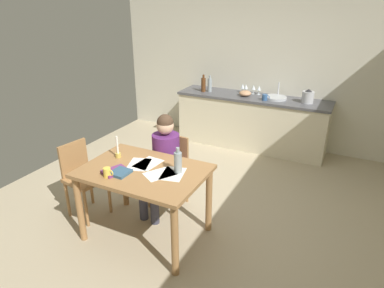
{
  "coord_description": "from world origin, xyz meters",
  "views": [
    {
      "loc": [
        1.55,
        -3.12,
        2.38
      ],
      "look_at": [
        -0.06,
        0.08,
        0.85
      ],
      "focal_mm": 31.64,
      "sensor_mm": 36.0,
      "label": 1
    }
  ],
  "objects_px": {
    "dining_table": "(144,180)",
    "wine_glass_back_right": "(243,86)",
    "wine_bottle_on_table": "(178,162)",
    "wine_glass_near_sink": "(259,88)",
    "book_magazine": "(120,173)",
    "teacup_on_counter": "(265,97)",
    "sink_unit": "(275,98)",
    "person_seated": "(163,158)",
    "mixing_bowl": "(245,93)",
    "wine_glass_by_kettle": "(254,88)",
    "chair_side_empty": "(82,176)",
    "stovetop_kettle": "(308,97)",
    "book_cookery": "(115,171)",
    "bottle_oil": "(203,84)",
    "chair_at_table": "(170,168)",
    "bottle_vinegar": "(210,85)",
    "candlestick": "(118,152)",
    "coffee_mug": "(107,172)",
    "wine_glass_back_left": "(246,87)"
  },
  "relations": [
    {
      "from": "wine_glass_by_kettle",
      "to": "wine_glass_back_right",
      "type": "relative_size",
      "value": 1.0
    },
    {
      "from": "dining_table",
      "to": "wine_glass_back_left",
      "type": "distance_m",
      "value": 3.03
    },
    {
      "from": "wine_glass_by_kettle",
      "to": "wine_glass_near_sink",
      "type": "bearing_deg",
      "value": 0.0
    },
    {
      "from": "book_magazine",
      "to": "wine_glass_back_left",
      "type": "bearing_deg",
      "value": 87.14
    },
    {
      "from": "candlestick",
      "to": "bottle_oil",
      "type": "relative_size",
      "value": 0.84
    },
    {
      "from": "book_cookery",
      "to": "bottle_oil",
      "type": "bearing_deg",
      "value": 120.05
    },
    {
      "from": "person_seated",
      "to": "wine_glass_by_kettle",
      "type": "xyz_separation_m",
      "value": [
        0.31,
        2.48,
        0.33
      ]
    },
    {
      "from": "sink_unit",
      "to": "teacup_on_counter",
      "type": "bearing_deg",
      "value": -130.98
    },
    {
      "from": "chair_side_empty",
      "to": "stovetop_kettle",
      "type": "bearing_deg",
      "value": 54.63
    },
    {
      "from": "mixing_bowl",
      "to": "wine_glass_back_right",
      "type": "height_order",
      "value": "wine_glass_back_right"
    },
    {
      "from": "chair_side_empty",
      "to": "wine_bottle_on_table",
      "type": "xyz_separation_m",
      "value": [
        1.23,
        0.08,
        0.41
      ]
    },
    {
      "from": "chair_at_table",
      "to": "wine_glass_near_sink",
      "type": "distance_m",
      "value": 2.42
    },
    {
      "from": "sink_unit",
      "to": "stovetop_kettle",
      "type": "bearing_deg",
      "value": -0.48
    },
    {
      "from": "candlestick",
      "to": "wine_glass_back_left",
      "type": "bearing_deg",
      "value": 80.51
    },
    {
      "from": "book_magazine",
      "to": "wine_glass_back_left",
      "type": "xyz_separation_m",
      "value": [
        0.23,
        3.19,
        0.19
      ]
    },
    {
      "from": "dining_table",
      "to": "wine_glass_back_right",
      "type": "bearing_deg",
      "value": 89.65
    },
    {
      "from": "candlestick",
      "to": "sink_unit",
      "type": "height_order",
      "value": "sink_unit"
    },
    {
      "from": "dining_table",
      "to": "sink_unit",
      "type": "relative_size",
      "value": 3.48
    },
    {
      "from": "wine_bottle_on_table",
      "to": "book_cookery",
      "type": "bearing_deg",
      "value": -153.43
    },
    {
      "from": "stovetop_kettle",
      "to": "wine_glass_back_right",
      "type": "height_order",
      "value": "stovetop_kettle"
    },
    {
      "from": "coffee_mug",
      "to": "wine_bottle_on_table",
      "type": "relative_size",
      "value": 0.41
    },
    {
      "from": "bottle_vinegar",
      "to": "wine_glass_by_kettle",
      "type": "bearing_deg",
      "value": 15.12
    },
    {
      "from": "bottle_vinegar",
      "to": "chair_side_empty",
      "type": "bearing_deg",
      "value": -97.6
    },
    {
      "from": "stovetop_kettle",
      "to": "coffee_mug",
      "type": "bearing_deg",
      "value": -113.22
    },
    {
      "from": "candlestick",
      "to": "stovetop_kettle",
      "type": "xyz_separation_m",
      "value": [
        1.53,
        2.74,
        0.13
      ]
    },
    {
      "from": "bottle_oil",
      "to": "coffee_mug",
      "type": "bearing_deg",
      "value": -82.65
    },
    {
      "from": "book_magazine",
      "to": "wine_glass_back_right",
      "type": "bearing_deg",
      "value": 88.19
    },
    {
      "from": "person_seated",
      "to": "mixing_bowl",
      "type": "height_order",
      "value": "person_seated"
    },
    {
      "from": "person_seated",
      "to": "book_magazine",
      "type": "xyz_separation_m",
      "value": [
        -0.06,
        -0.71,
        0.14
      ]
    },
    {
      "from": "coffee_mug",
      "to": "candlestick",
      "type": "xyz_separation_m",
      "value": [
        -0.19,
        0.4,
        0.02
      ]
    },
    {
      "from": "candlestick",
      "to": "bottle_vinegar",
      "type": "distance_m",
      "value": 2.7
    },
    {
      "from": "coffee_mug",
      "to": "candlestick",
      "type": "height_order",
      "value": "candlestick"
    },
    {
      "from": "coffee_mug",
      "to": "bottle_oil",
      "type": "bearing_deg",
      "value": 97.35
    },
    {
      "from": "book_cookery",
      "to": "stovetop_kettle",
      "type": "height_order",
      "value": "stovetop_kettle"
    },
    {
      "from": "chair_at_table",
      "to": "chair_side_empty",
      "type": "height_order",
      "value": "chair_side_empty"
    },
    {
      "from": "sink_unit",
      "to": "wine_bottle_on_table",
      "type": "bearing_deg",
      "value": -95.9
    },
    {
      "from": "book_magazine",
      "to": "teacup_on_counter",
      "type": "height_order",
      "value": "teacup_on_counter"
    },
    {
      "from": "wine_bottle_on_table",
      "to": "wine_glass_near_sink",
      "type": "height_order",
      "value": "wine_bottle_on_table"
    },
    {
      "from": "book_cookery",
      "to": "mixing_bowl",
      "type": "height_order",
      "value": "mixing_bowl"
    },
    {
      "from": "book_cookery",
      "to": "wine_bottle_on_table",
      "type": "xyz_separation_m",
      "value": [
        0.56,
        0.28,
        0.1
      ]
    },
    {
      "from": "person_seated",
      "to": "wine_glass_by_kettle",
      "type": "distance_m",
      "value": 2.52
    },
    {
      "from": "stovetop_kettle",
      "to": "teacup_on_counter",
      "type": "distance_m",
      "value": 0.65
    },
    {
      "from": "chair_side_empty",
      "to": "dining_table",
      "type": "bearing_deg",
      "value": -1.6
    },
    {
      "from": "mixing_bowl",
      "to": "wine_glass_by_kettle",
      "type": "height_order",
      "value": "wine_glass_by_kettle"
    },
    {
      "from": "chair_at_table",
      "to": "candlestick",
      "type": "distance_m",
      "value": 0.75
    },
    {
      "from": "chair_at_table",
      "to": "wine_glass_back_right",
      "type": "bearing_deg",
      "value": 87.42
    },
    {
      "from": "person_seated",
      "to": "wine_glass_back_left",
      "type": "distance_m",
      "value": 2.51
    },
    {
      "from": "wine_bottle_on_table",
      "to": "stovetop_kettle",
      "type": "xyz_separation_m",
      "value": [
        0.78,
        2.76,
        0.09
      ]
    },
    {
      "from": "coffee_mug",
      "to": "stovetop_kettle",
      "type": "height_order",
      "value": "stovetop_kettle"
    },
    {
      "from": "book_magazine",
      "to": "teacup_on_counter",
      "type": "distance_m",
      "value": 2.97
    }
  ]
}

